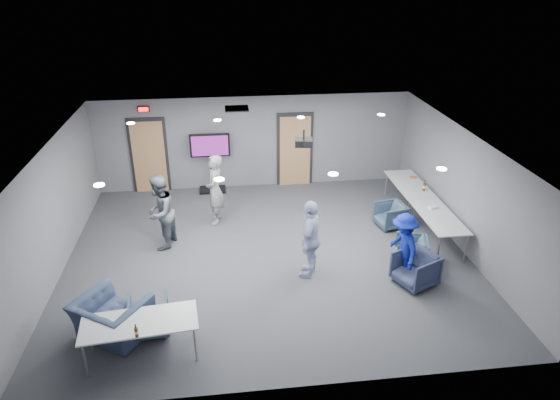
{
  "coord_description": "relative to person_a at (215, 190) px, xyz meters",
  "views": [
    {
      "loc": [
        -0.92,
        -9.76,
        6.04
      ],
      "look_at": [
        0.32,
        0.35,
        1.2
      ],
      "focal_mm": 32.0,
      "sensor_mm": 36.0,
      "label": 1
    }
  ],
  "objects": [
    {
      "name": "ceiling",
      "position": [
        1.15,
        -1.76,
        1.79
      ],
      "size": [
        9.0,
        9.0,
        0.0
      ],
      "primitive_type": "plane",
      "rotation": [
        3.14,
        0.0,
        0.0
      ],
      "color": "white",
      "rests_on": "wall_back"
    },
    {
      "name": "tv_stand",
      "position": [
        -0.11,
        1.99,
        0.08
      ],
      "size": [
        1.13,
        0.54,
        1.73
      ],
      "color": "black",
      "rests_on": "floor"
    },
    {
      "name": "snack_box",
      "position": [
        5.39,
        0.52,
        -0.16
      ],
      "size": [
        0.18,
        0.13,
        0.04
      ],
      "primitive_type": "cube",
      "rotation": [
        0.0,
        0.0,
        -0.14
      ],
      "color": "#C25D30",
      "rests_on": "table_right_a"
    },
    {
      "name": "chair_right_c",
      "position": [
        4.05,
        -3.26,
        -0.56
      ],
      "size": [
        1.01,
        1.0,
        0.7
      ],
      "primitive_type": "imported",
      "rotation": [
        0.0,
        0.0,
        -1.14
      ],
      "color": "#333A58",
      "rests_on": "floor"
    },
    {
      "name": "person_b",
      "position": [
        -1.26,
        -1.09,
        -0.02
      ],
      "size": [
        0.9,
        1.02,
        1.78
      ],
      "primitive_type": "imported",
      "rotation": [
        0.0,
        0.0,
        -1.87
      ],
      "color": "#505861",
      "rests_on": "floor"
    },
    {
      "name": "person_a",
      "position": [
        0.0,
        0.0,
        0.0
      ],
      "size": [
        0.52,
        0.71,
        1.81
      ],
      "primitive_type": "imported",
      "rotation": [
        0.0,
        0.0,
        -1.71
      ],
      "color": "gray",
      "rests_on": "floor"
    },
    {
      "name": "person_d",
      "position": [
        3.85,
        -2.98,
        -0.17
      ],
      "size": [
        0.63,
        1.0,
        1.48
      ],
      "primitive_type": "imported",
      "rotation": [
        0.0,
        0.0,
        -1.48
      ],
      "color": "navy",
      "rests_on": "floor"
    },
    {
      "name": "bottle_right",
      "position": [
        5.36,
        -0.31,
        -0.07
      ],
      "size": [
        0.08,
        0.08,
        0.3
      ],
      "color": "#522D0E",
      "rests_on": "table_right_a"
    },
    {
      "name": "wall_right",
      "position": [
        5.65,
        -1.76,
        0.44
      ],
      "size": [
        0.02,
        8.0,
        2.7
      ],
      "primitive_type": "cube",
      "color": "slate",
      "rests_on": "floor"
    },
    {
      "name": "person_c",
      "position": [
        1.96,
        -2.65,
        -0.04
      ],
      "size": [
        0.81,
        1.1,
        1.74
      ],
      "primitive_type": "imported",
      "rotation": [
        0.0,
        0.0,
        -2.0
      ],
      "color": "#AFBAE1",
      "rests_on": "floor"
    },
    {
      "name": "door_right",
      "position": [
        2.36,
        2.19,
        0.16
      ],
      "size": [
        1.06,
        0.17,
        2.24
      ],
      "color": "black",
      "rests_on": "wall_back"
    },
    {
      "name": "exit_sign",
      "position": [
        -1.85,
        2.17,
        1.54
      ],
      "size": [
        0.32,
        0.08,
        0.16
      ],
      "color": "black",
      "rests_on": "wall_back"
    },
    {
      "name": "table_right_a",
      "position": [
        5.15,
        0.17,
        -0.22
      ],
      "size": [
        0.81,
        1.94,
        0.73
      ],
      "rotation": [
        0.0,
        0.0,
        1.57
      ],
      "color": "silver",
      "rests_on": "floor"
    },
    {
      "name": "bottle_front",
      "position": [
        -1.25,
        -5.12,
        -0.09
      ],
      "size": [
        0.06,
        0.06,
        0.24
      ],
      "color": "#522D0E",
      "rests_on": "table_front_left"
    },
    {
      "name": "chair_front_b",
      "position": [
        -1.84,
        -4.16,
        -0.53
      ],
      "size": [
        1.54,
        1.5,
        0.76
      ],
      "primitive_type": "imported",
      "rotation": [
        0.0,
        0.0,
        2.57
      ],
      "color": "#36435E",
      "rests_on": "floor"
    },
    {
      "name": "wrapper",
      "position": [
        5.19,
        -1.32,
        -0.15
      ],
      "size": [
        0.25,
        0.2,
        0.05
      ],
      "primitive_type": "cube",
      "rotation": [
        0.0,
        0.0,
        0.28
      ],
      "color": "white",
      "rests_on": "table_right_b"
    },
    {
      "name": "door_left",
      "position": [
        -1.84,
        2.19,
        0.16
      ],
      "size": [
        1.06,
        0.17,
        2.24
      ],
      "color": "black",
      "rests_on": "wall_back"
    },
    {
      "name": "chair_right_a",
      "position": [
        4.35,
        -0.78,
        -0.6
      ],
      "size": [
        0.8,
        0.78,
        0.62
      ],
      "primitive_type": "imported",
      "rotation": [
        0.0,
        0.0,
        -1.38
      ],
      "color": "#374A60",
      "rests_on": "floor"
    },
    {
      "name": "wall_back",
      "position": [
        1.15,
        2.24,
        0.44
      ],
      "size": [
        9.0,
        0.02,
        2.7
      ],
      "primitive_type": "cube",
      "color": "slate",
      "rests_on": "floor"
    },
    {
      "name": "wall_front",
      "position": [
        1.15,
        -5.76,
        0.44
      ],
      "size": [
        9.0,
        0.02,
        2.7
      ],
      "primitive_type": "cube",
      "color": "slate",
      "rests_on": "floor"
    },
    {
      "name": "table_front_left",
      "position": [
        -1.26,
        -4.76,
        -0.22
      ],
      "size": [
        1.96,
        0.97,
        0.73
      ],
      "rotation": [
        0.0,
        0.0,
        0.1
      ],
      "color": "silver",
      "rests_on": "floor"
    },
    {
      "name": "projector",
      "position": [
        2.06,
        -0.98,
        1.5
      ],
      "size": [
        0.44,
        0.4,
        0.37
      ],
      "rotation": [
        0.0,
        0.0,
        -0.17
      ],
      "color": "black",
      "rests_on": "ceiling"
    },
    {
      "name": "chair_front_a",
      "position": [
        -1.23,
        -4.11,
        -0.58
      ],
      "size": [
        0.76,
        0.78,
        0.65
      ],
      "primitive_type": "imported",
      "rotation": [
        0.0,
        0.0,
        3.24
      ],
      "color": "#364B5D",
      "rests_on": "floor"
    },
    {
      "name": "hvac_diffuser",
      "position": [
        0.65,
        1.04,
        1.78
      ],
      "size": [
        0.6,
        0.6,
        0.03
      ],
      "primitive_type": "cube",
      "color": "black",
      "rests_on": "ceiling"
    },
    {
      "name": "chair_right_b",
      "position": [
        4.25,
        -2.5,
        -0.59
      ],
      "size": [
        0.85,
        0.84,
        0.63
      ],
      "primitive_type": "imported",
      "rotation": [
        0.0,
        0.0,
        -1.87
      ],
      "color": "#374D5F",
      "rests_on": "floor"
    },
    {
      "name": "wall_left",
      "position": [
        -3.35,
        -1.76,
        0.44
      ],
      "size": [
        0.02,
        8.0,
        2.7
      ],
      "primitive_type": "cube",
      "color": "slate",
      "rests_on": "floor"
    },
    {
      "name": "table_right_b",
      "position": [
        5.15,
        -1.73,
        -0.22
      ],
      "size": [
        0.79,
        1.89,
        0.73
      ],
      "rotation": [
        0.0,
        0.0,
        1.57
      ],
      "color": "silver",
      "rests_on": "floor"
    },
    {
      "name": "floor",
      "position": [
        1.15,
        -1.76,
        -0.91
      ],
      "size": [
        9.0,
        9.0,
        0.0
      ],
      "primitive_type": "plane",
      "color": "#3A3D42",
      "rests_on": "ground"
    },
    {
      "name": "downlights",
      "position": [
        1.15,
        -1.76,
        1.78
      ],
      "size": [
        6.18,
        3.78,
        0.02
      ],
      "color": "white",
      "rests_on": "ceiling"
    }
  ]
}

